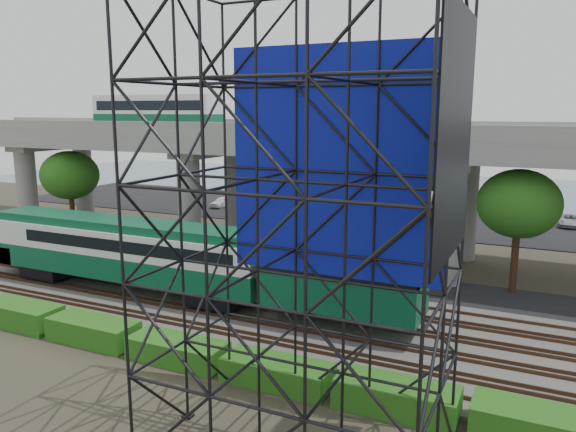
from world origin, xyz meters
The scene contains 13 objects.
ground centered at (0.00, 0.00, 0.00)m, with size 140.00×140.00×0.00m, color #474233.
ballast_bed centered at (0.00, 2.00, 0.10)m, with size 90.00×12.00×0.20m, color slate.
service_road centered at (0.00, 10.50, 0.04)m, with size 90.00×5.00×0.08m, color black.
parking_lot centered at (0.00, 34.00, 0.04)m, with size 90.00×18.00×0.08m, color black.
harbor_water centered at (0.00, 56.00, 0.01)m, with size 140.00×40.00×0.03m, color #486377.
rail_tracks centered at (0.00, 2.00, 0.28)m, with size 90.00×9.52×0.16m.
commuter_train centered at (-5.27, 2.00, 2.88)m, with size 29.30×3.06×4.30m.
overpass centered at (-1.14, 16.00, 8.21)m, with size 80.00×12.00×12.40m.
scaffold_tower centered at (8.66, -7.98, 7.47)m, with size 9.36×6.36×15.00m.
hedge_strip centered at (1.01, -4.30, 0.56)m, with size 34.60×1.80×1.20m.
trees centered at (-4.67, 16.17, 5.57)m, with size 40.94×16.94×7.69m.
suv centered at (-4.66, 9.80, 0.80)m, with size 2.40×5.21×1.45m, color black.
parked_cars centered at (1.16, 33.52, 0.68)m, with size 38.21×9.49×1.25m.
Camera 1 is at (15.58, -23.60, 11.19)m, focal length 35.00 mm.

